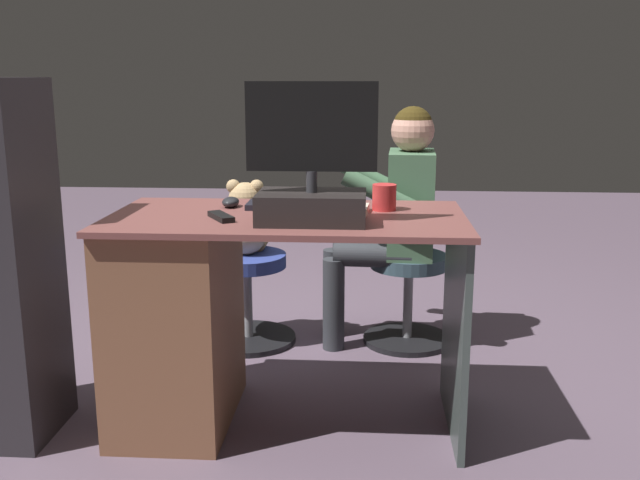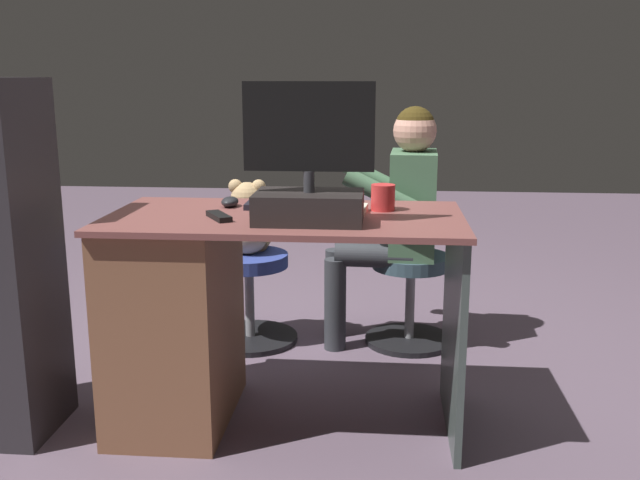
{
  "view_description": "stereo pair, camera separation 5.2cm",
  "coord_description": "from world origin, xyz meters",
  "px_view_note": "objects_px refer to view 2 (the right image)",
  "views": [
    {
      "loc": [
        -0.27,
        2.8,
        1.22
      ],
      "look_at": [
        -0.09,
        0.06,
        0.59
      ],
      "focal_mm": 40.46,
      "sensor_mm": 36.0,
      "label": 1
    },
    {
      "loc": [
        -0.33,
        2.79,
        1.22
      ],
      "look_at": [
        -0.09,
        0.06,
        0.59
      ],
      "focal_mm": 40.46,
      "sensor_mm": 36.0,
      "label": 2
    }
  ],
  "objects_px": {
    "computer_mouse": "(230,202)",
    "person": "(396,208)",
    "visitor_chair": "(410,291)",
    "cup": "(383,197)",
    "teddy_bear": "(248,220)",
    "monitor": "(309,184)",
    "keyboard": "(305,205)",
    "tv_remote": "(219,216)",
    "office_chair_teddy": "(249,291)",
    "desk": "(198,313)"
  },
  "relations": [
    {
      "from": "cup",
      "to": "tv_remote",
      "type": "xyz_separation_m",
      "value": [
        0.54,
        0.2,
        -0.04
      ]
    },
    {
      "from": "cup",
      "to": "visitor_chair",
      "type": "distance_m",
      "value": 0.91
    },
    {
      "from": "teddy_bear",
      "to": "visitor_chair",
      "type": "xyz_separation_m",
      "value": [
        -0.75,
        -0.03,
        -0.32
      ]
    },
    {
      "from": "keyboard",
      "to": "visitor_chair",
      "type": "relative_size",
      "value": 1.0
    },
    {
      "from": "cup",
      "to": "person",
      "type": "distance_m",
      "value": 0.73
    },
    {
      "from": "teddy_bear",
      "to": "visitor_chair",
      "type": "bearing_deg",
      "value": -177.9
    },
    {
      "from": "keyboard",
      "to": "teddy_bear",
      "type": "distance_m",
      "value": 0.77
    },
    {
      "from": "desk",
      "to": "cup",
      "type": "height_order",
      "value": "cup"
    },
    {
      "from": "keyboard",
      "to": "computer_mouse",
      "type": "xyz_separation_m",
      "value": [
        0.27,
        -0.0,
        0.01
      ]
    },
    {
      "from": "keyboard",
      "to": "office_chair_teddy",
      "type": "bearing_deg",
      "value": -62.97
    },
    {
      "from": "cup",
      "to": "teddy_bear",
      "type": "relative_size",
      "value": 0.26
    },
    {
      "from": "keyboard",
      "to": "visitor_chair",
      "type": "distance_m",
      "value": 0.96
    },
    {
      "from": "office_chair_teddy",
      "to": "person",
      "type": "height_order",
      "value": "person"
    },
    {
      "from": "tv_remote",
      "to": "desk",
      "type": "bearing_deg",
      "value": -70.23
    },
    {
      "from": "monitor",
      "to": "keyboard",
      "type": "xyz_separation_m",
      "value": [
        0.04,
        -0.25,
        -0.11
      ]
    },
    {
      "from": "visitor_chair",
      "to": "monitor",
      "type": "bearing_deg",
      "value": 68.28
    },
    {
      "from": "desk",
      "to": "computer_mouse",
      "type": "xyz_separation_m",
      "value": [
        -0.1,
        -0.14,
        0.38
      ]
    },
    {
      "from": "computer_mouse",
      "to": "visitor_chair",
      "type": "height_order",
      "value": "computer_mouse"
    },
    {
      "from": "keyboard",
      "to": "office_chair_teddy",
      "type": "height_order",
      "value": "keyboard"
    },
    {
      "from": "cup",
      "to": "teddy_bear",
      "type": "height_order",
      "value": "cup"
    },
    {
      "from": "desk",
      "to": "visitor_chair",
      "type": "xyz_separation_m",
      "value": [
        -0.78,
        -0.83,
        -0.15
      ]
    },
    {
      "from": "keyboard",
      "to": "tv_remote",
      "type": "distance_m",
      "value": 0.35
    },
    {
      "from": "teddy_bear",
      "to": "person",
      "type": "relative_size",
      "value": 0.32
    },
    {
      "from": "visitor_chair",
      "to": "person",
      "type": "height_order",
      "value": "person"
    },
    {
      "from": "monitor",
      "to": "cup",
      "type": "relative_size",
      "value": 4.87
    },
    {
      "from": "keyboard",
      "to": "computer_mouse",
      "type": "relative_size",
      "value": 4.38
    },
    {
      "from": "cup",
      "to": "tv_remote",
      "type": "distance_m",
      "value": 0.58
    },
    {
      "from": "monitor",
      "to": "visitor_chair",
      "type": "bearing_deg",
      "value": -111.72
    },
    {
      "from": "cup",
      "to": "desk",
      "type": "bearing_deg",
      "value": 9.96
    },
    {
      "from": "computer_mouse",
      "to": "tv_remote",
      "type": "xyz_separation_m",
      "value": [
        -0.01,
        0.23,
        -0.01
      ]
    },
    {
      "from": "computer_mouse",
      "to": "person",
      "type": "height_order",
      "value": "person"
    },
    {
      "from": "visitor_chair",
      "to": "keyboard",
      "type": "bearing_deg",
      "value": 59.13
    },
    {
      "from": "tv_remote",
      "to": "visitor_chair",
      "type": "relative_size",
      "value": 0.36
    },
    {
      "from": "monitor",
      "to": "person",
      "type": "height_order",
      "value": "monitor"
    },
    {
      "from": "office_chair_teddy",
      "to": "visitor_chair",
      "type": "relative_size",
      "value": 1.06
    },
    {
      "from": "monitor",
      "to": "computer_mouse",
      "type": "bearing_deg",
      "value": -38.53
    },
    {
      "from": "monitor",
      "to": "visitor_chair",
      "type": "height_order",
      "value": "monitor"
    },
    {
      "from": "teddy_bear",
      "to": "cup",
      "type": "bearing_deg",
      "value": 131.65
    },
    {
      "from": "person",
      "to": "desk",
      "type": "bearing_deg",
      "value": 49.32
    },
    {
      "from": "teddy_bear",
      "to": "person",
      "type": "xyz_separation_m",
      "value": [
        -0.67,
        -0.02,
        0.07
      ]
    },
    {
      "from": "tv_remote",
      "to": "monitor",
      "type": "bearing_deg",
      "value": 145.48
    },
    {
      "from": "monitor",
      "to": "teddy_bear",
      "type": "xyz_separation_m",
      "value": [
        0.37,
        -0.91,
        -0.31
      ]
    },
    {
      "from": "tv_remote",
      "to": "cup",
      "type": "bearing_deg",
      "value": 170.0
    },
    {
      "from": "keyboard",
      "to": "tv_remote",
      "type": "xyz_separation_m",
      "value": [
        0.26,
        0.23,
        -0.0
      ]
    },
    {
      "from": "computer_mouse",
      "to": "office_chair_teddy",
      "type": "height_order",
      "value": "computer_mouse"
    },
    {
      "from": "desk",
      "to": "keyboard",
      "type": "bearing_deg",
      "value": -159.87
    },
    {
      "from": "computer_mouse",
      "to": "tv_remote",
      "type": "bearing_deg",
      "value": 92.79
    },
    {
      "from": "cup",
      "to": "office_chair_teddy",
      "type": "distance_m",
      "value": 1.07
    },
    {
      "from": "monitor",
      "to": "office_chair_teddy",
      "type": "distance_m",
      "value": 1.16
    },
    {
      "from": "cup",
      "to": "office_chair_teddy",
      "type": "xyz_separation_m",
      "value": [
        0.61,
        -0.67,
        -0.56
      ]
    }
  ]
}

